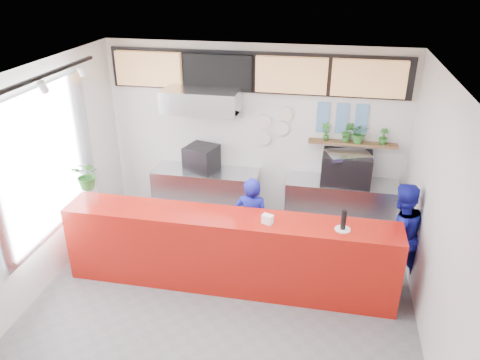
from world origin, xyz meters
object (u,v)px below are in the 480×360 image
Objects in this scene: staff_right at (399,234)px; pepper_mill at (344,220)px; espresso_machine at (346,168)px; staff_center at (251,222)px; panini_oven at (202,158)px; service_counter at (229,251)px.

staff_right reaches higher than pepper_mill.
espresso_machine is 0.51× the size of staff_right.
espresso_machine is at bearing 88.23° from pepper_mill.
espresso_machine is at bearing -138.80° from staff_center.
espresso_machine reaches higher than panini_oven.
service_counter is at bearing -10.02° from staff_right.
pepper_mill reaches higher than service_counter.
panini_oven is at bearing -50.87° from staff_center.
service_counter is 1.63m from pepper_mill.
pepper_mill reaches higher than panini_oven.
staff_center is 2.05m from staff_right.
espresso_machine reaches higher than pepper_mill.
staff_center reaches higher than espresso_machine.
panini_oven is 3.38m from staff_right.
pepper_mill is (-0.06, -1.85, 0.10)m from espresso_machine.
espresso_machine is at bearing 15.24° from panini_oven.
staff_right is (3.13, -1.24, -0.36)m from panini_oven.
panini_oven is at bearing 141.67° from pepper_mill.
pepper_mill is (-0.79, -0.61, 0.49)m from staff_right.
espresso_machine is (1.54, 1.80, 0.60)m from service_counter.
staff_right is 1.11m from pepper_mill.
staff_right reaches higher than staff_center.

